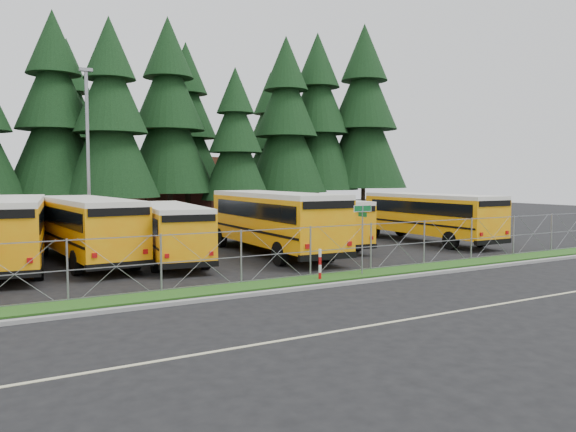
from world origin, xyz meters
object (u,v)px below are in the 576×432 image
object	(u,v)px
striped_bollard	(320,265)
bus_2	(85,230)
bus_5	(271,223)
bus_east	(426,218)
bus_6	(313,223)
light_standard	(88,150)
bus_3	(168,233)
street_sign	(362,225)
bus_1	(10,233)

from	to	relation	value
striped_bollard	bus_2	bearing A→B (deg)	127.15
bus_5	bus_east	size ratio (longest dim) A/B	1.08
bus_6	light_standard	xyz separation A→B (m)	(-10.67, 7.47, 4.15)
bus_6	bus_3	bearing A→B (deg)	-165.42
bus_3	street_sign	distance (m)	9.37
bus_6	striped_bollard	size ratio (longest dim) A/B	8.59
bus_6	bus_east	bearing A→B (deg)	-7.61
bus_1	bus_5	distance (m)	11.87
light_standard	bus_1	bearing A→B (deg)	-121.73
street_sign	bus_3	bearing A→B (deg)	126.12
bus_east	street_sign	distance (m)	12.52
bus_5	light_standard	xyz separation A→B (m)	(-7.11, 9.16, 3.92)
bus_3	bus_6	size ratio (longest dim) A/B	0.98
bus_2	street_sign	xyz separation A→B (m)	(8.90, -9.02, 0.55)
light_standard	street_sign	bearing A→B (deg)	-65.71
bus_1	bus_2	size ratio (longest dim) A/B	1.02
bus_3	light_standard	bearing A→B (deg)	109.75
bus_2	bus_6	size ratio (longest dim) A/B	1.10
bus_1	bus_2	distance (m)	3.12
bus_6	light_standard	distance (m)	13.67
street_sign	bus_6	bearing A→B (deg)	69.61
street_sign	light_standard	bearing A→B (deg)	114.29
street_sign	bus_2	bearing A→B (deg)	134.60
bus_2	bus_6	distance (m)	12.20
street_sign	light_standard	size ratio (longest dim) A/B	0.28
bus_1	striped_bollard	world-z (taller)	bus_1
bus_1	bus_5	world-z (taller)	bus_5
bus_1	bus_2	bearing A→B (deg)	11.28
bus_2	bus_5	world-z (taller)	bus_5
striped_bollard	bus_6	bearing A→B (deg)	59.13
bus_3	bus_east	bearing A→B (deg)	6.42
bus_1	street_sign	xyz separation A→B (m)	(12.01, -8.83, 0.51)
bus_1	bus_2	xyz separation A→B (m)	(3.11, 0.19, -0.04)
bus_1	bus_east	size ratio (longest dim) A/B	1.05
bus_3	bus_east	size ratio (longest dim) A/B	0.91
bus_1	bus_east	xyz separation A→B (m)	(22.26, -1.66, -0.07)
bus_3	striped_bollard	bearing A→B (deg)	-57.60
bus_5	bus_6	size ratio (longest dim) A/B	1.17
bus_2	bus_3	world-z (taller)	bus_2
light_standard	bus_2	bearing A→B (deg)	-101.80
bus_5	bus_6	bearing A→B (deg)	27.89
bus_2	striped_bollard	distance (m)	11.41
bus_3	street_sign	size ratio (longest dim) A/B	3.61
bus_5	striped_bollard	xyz separation A→B (m)	(-1.77, -7.22, -0.98)
bus_5	bus_east	bearing A→B (deg)	2.43
bus_1	bus_east	world-z (taller)	bus_1
bus_east	street_sign	bearing A→B (deg)	-143.83
striped_bollard	light_standard	xyz separation A→B (m)	(-5.34, 16.38, 4.90)
bus_1	bus_6	size ratio (longest dim) A/B	1.13
light_standard	bus_6	bearing A→B (deg)	-35.01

